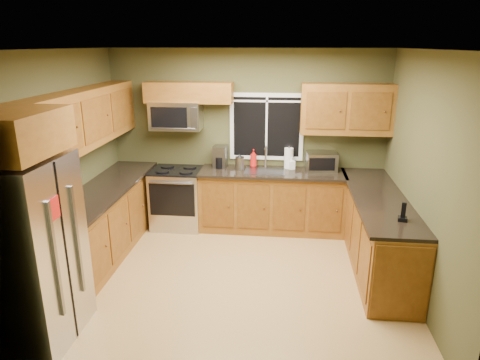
% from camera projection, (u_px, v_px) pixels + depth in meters
% --- Properties ---
extents(floor, '(4.20, 4.20, 0.00)m').
position_uv_depth(floor, '(233.00, 277.00, 5.30)').
color(floor, tan).
rests_on(floor, ground).
extents(ceiling, '(4.20, 4.20, 0.00)m').
position_uv_depth(ceiling, '(232.00, 49.00, 4.48)').
color(ceiling, white).
rests_on(ceiling, back_wall).
extents(back_wall, '(4.20, 0.00, 4.20)m').
position_uv_depth(back_wall, '(247.00, 139.00, 6.59)').
color(back_wall, '#444424').
rests_on(back_wall, ground).
extents(front_wall, '(4.20, 0.00, 4.20)m').
position_uv_depth(front_wall, '(202.00, 241.00, 3.18)').
color(front_wall, '#444424').
rests_on(front_wall, ground).
extents(left_wall, '(0.00, 3.60, 3.60)m').
position_uv_depth(left_wall, '(58.00, 167.00, 5.10)').
color(left_wall, '#444424').
rests_on(left_wall, ground).
extents(right_wall, '(0.00, 3.60, 3.60)m').
position_uv_depth(right_wall, '(423.00, 178.00, 4.67)').
color(right_wall, '#444424').
rests_on(right_wall, ground).
extents(window, '(1.12, 0.03, 1.02)m').
position_uv_depth(window, '(267.00, 127.00, 6.48)').
color(window, white).
rests_on(window, back_wall).
extents(base_cabinets_left, '(0.60, 2.65, 0.90)m').
position_uv_depth(base_cabinets_left, '(106.00, 222.00, 5.80)').
color(base_cabinets_left, brown).
rests_on(base_cabinets_left, ground).
extents(countertop_left, '(0.65, 2.65, 0.04)m').
position_uv_depth(countertop_left, '(104.00, 189.00, 5.65)').
color(countertop_left, black).
rests_on(countertop_left, base_cabinets_left).
extents(base_cabinets_back, '(2.17, 0.60, 0.90)m').
position_uv_depth(base_cabinets_back, '(272.00, 202.00, 6.54)').
color(base_cabinets_back, brown).
rests_on(base_cabinets_back, ground).
extents(countertop_back, '(2.17, 0.65, 0.04)m').
position_uv_depth(countertop_back, '(272.00, 173.00, 6.37)').
color(countertop_back, black).
rests_on(countertop_back, base_cabinets_back).
extents(base_cabinets_peninsula, '(0.60, 2.52, 0.90)m').
position_uv_depth(base_cabinets_peninsula, '(377.00, 232.00, 5.49)').
color(base_cabinets_peninsula, brown).
rests_on(base_cabinets_peninsula, ground).
extents(countertop_peninsula, '(0.65, 2.50, 0.04)m').
position_uv_depth(countertop_peninsula, '(378.00, 197.00, 5.36)').
color(countertop_peninsula, black).
rests_on(countertop_peninsula, base_cabinets_peninsula).
extents(upper_cabinets_left, '(0.33, 2.65, 0.72)m').
position_uv_depth(upper_cabinets_left, '(85.00, 118.00, 5.38)').
color(upper_cabinets_left, brown).
rests_on(upper_cabinets_left, left_wall).
extents(upper_cabinets_back_left, '(1.30, 0.33, 0.30)m').
position_uv_depth(upper_cabinets_back_left, '(189.00, 92.00, 6.30)').
color(upper_cabinets_back_left, brown).
rests_on(upper_cabinets_back_left, back_wall).
extents(upper_cabinets_back_right, '(1.30, 0.33, 0.72)m').
position_uv_depth(upper_cabinets_back_right, '(346.00, 109.00, 6.13)').
color(upper_cabinets_back_right, brown).
rests_on(upper_cabinets_back_right, back_wall).
extents(upper_cabinet_over_fridge, '(0.72, 0.90, 0.38)m').
position_uv_depth(upper_cabinet_over_fridge, '(10.00, 133.00, 3.63)').
color(upper_cabinet_over_fridge, brown).
rests_on(upper_cabinet_over_fridge, left_wall).
extents(refrigerator, '(0.74, 0.90, 1.80)m').
position_uv_depth(refrigerator, '(30.00, 253.00, 3.97)').
color(refrigerator, '#B7B7BC').
rests_on(refrigerator, ground).
extents(range, '(0.76, 0.69, 0.94)m').
position_uv_depth(range, '(178.00, 198.00, 6.66)').
color(range, '#B7B7BC').
rests_on(range, ground).
extents(microwave, '(0.76, 0.41, 0.42)m').
position_uv_depth(microwave, '(176.00, 116.00, 6.40)').
color(microwave, '#B7B7BC').
rests_on(microwave, back_wall).
extents(sink, '(0.60, 0.42, 0.36)m').
position_uv_depth(sink, '(265.00, 170.00, 6.39)').
color(sink, slate).
rests_on(sink, countertop_back).
extents(toaster_oven, '(0.48, 0.39, 0.28)m').
position_uv_depth(toaster_oven, '(321.00, 161.00, 6.38)').
color(toaster_oven, '#B7B7BC').
rests_on(toaster_oven, countertop_back).
extents(coffee_maker, '(0.21, 0.27, 0.33)m').
position_uv_depth(coffee_maker, '(220.00, 157.00, 6.56)').
color(coffee_maker, slate).
rests_on(coffee_maker, countertop_back).
extents(kettle, '(0.14, 0.14, 0.24)m').
position_uv_depth(kettle, '(240.00, 162.00, 6.43)').
color(kettle, '#B7B7BC').
rests_on(kettle, countertop_back).
extents(paper_towel_roll, '(0.18, 0.18, 0.35)m').
position_uv_depth(paper_towel_roll, '(289.00, 158.00, 6.49)').
color(paper_towel_roll, white).
rests_on(paper_towel_roll, countertop_back).
extents(soap_bottle_a, '(0.12, 0.12, 0.28)m').
position_uv_depth(soap_bottle_a, '(253.00, 158.00, 6.57)').
color(soap_bottle_a, red).
rests_on(soap_bottle_a, countertop_back).
extents(soap_bottle_b, '(0.11, 0.11, 0.19)m').
position_uv_depth(soap_bottle_b, '(292.00, 163.00, 6.46)').
color(soap_bottle_b, white).
rests_on(soap_bottle_b, countertop_back).
extents(cordless_phone, '(0.11, 0.11, 0.21)m').
position_uv_depth(cordless_phone, '(403.00, 215.00, 4.57)').
color(cordless_phone, black).
rests_on(cordless_phone, countertop_peninsula).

